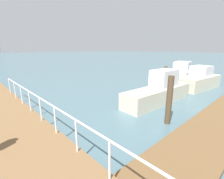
{
  "coord_description": "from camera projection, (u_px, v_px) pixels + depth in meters",
  "views": [
    {
      "loc": [
        -5.29,
        9.05,
        3.48
      ],
      "look_at": [
        -0.28,
        14.43,
        1.58
      ],
      "focal_mm": 25.57,
      "sensor_mm": 36.0,
      "label": 1
    }
  ],
  "objects": [
    {
      "name": "floating_dock",
      "position": [
        223.0,
        117.0,
        8.07
      ],
      "size": [
        14.84,
        2.0,
        0.18
      ],
      "primitive_type": "cube",
      "color": "brown",
      "rests_on": "ground_plane"
    },
    {
      "name": "dock_piling_2",
      "position": [
        169.0,
        100.0,
        7.35
      ],
      "size": [
        0.27,
        0.27,
        2.31
      ],
      "primitive_type": "cylinder",
      "color": "brown",
      "rests_on": "ground_plane"
    },
    {
      "name": "moored_boat_4",
      "position": [
        183.0,
        71.0,
        19.71
      ],
      "size": [
        6.19,
        3.17,
        1.95
      ],
      "color": "beige",
      "rests_on": "ground_plane"
    },
    {
      "name": "moored_boat_3",
      "position": [
        159.0,
        91.0,
        10.48
      ],
      "size": [
        5.82,
        1.64,
        2.13
      ],
      "color": "beige",
      "rests_on": "ground_plane"
    },
    {
      "name": "ground_plane",
      "position": [
        65.0,
        96.0,
        12.12
      ],
      "size": [
        300.0,
        300.0,
        0.0
      ],
      "primitive_type": "plane",
      "color": "slate"
    },
    {
      "name": "moored_boat_0",
      "position": [
        199.0,
        80.0,
        14.2
      ],
      "size": [
        4.91,
        2.33,
        2.0
      ],
      "color": "beige",
      "rests_on": "ground_plane"
    },
    {
      "name": "dock_piling_0",
      "position": [
        165.0,
        78.0,
        13.95
      ],
      "size": [
        0.26,
        0.26,
        2.0
      ],
      "primitive_type": "cylinder",
      "color": "brown",
      "rests_on": "ground_plane"
    }
  ]
}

